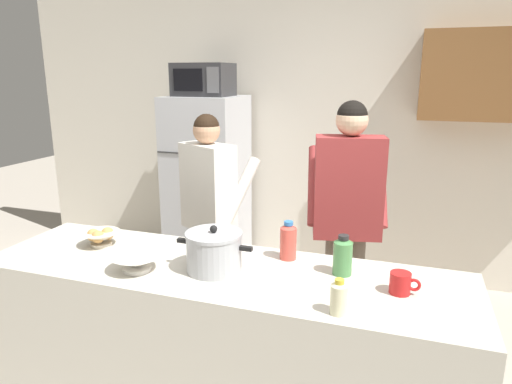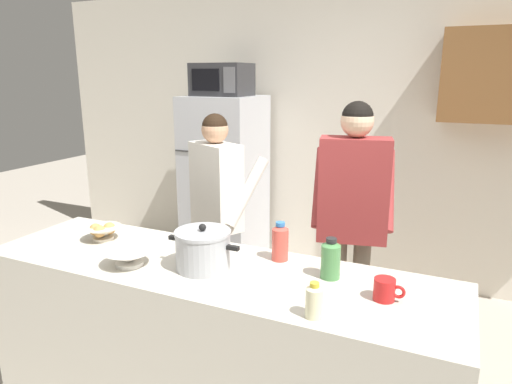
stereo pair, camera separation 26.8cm
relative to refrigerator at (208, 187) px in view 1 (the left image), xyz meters
name	(u,v)px [view 1 (the left image)]	position (x,y,z in m)	size (l,w,h in m)	color
back_wall_unit	(343,126)	(1.16, 0.42, 0.56)	(6.00, 0.48, 2.60)	silver
kitchen_island	(222,351)	(0.91, -1.85, -0.37)	(2.41, 0.68, 0.92)	beige
refrigerator	(208,187)	(0.00, 0.00, 0.00)	(0.64, 0.68, 1.65)	#B7BABF
microwave	(204,80)	(0.00, -0.02, 0.97)	(0.48, 0.37, 0.28)	#2D2D30
person_near_pot	(209,200)	(0.44, -0.92, 0.15)	(0.59, 0.56, 1.58)	#33384C
person_by_sink	(348,200)	(1.40, -0.90, 0.23)	(0.58, 0.50, 1.69)	#726656
cooking_pot	(214,251)	(0.90, -1.88, 0.19)	(0.38, 0.27, 0.23)	#ADAFB5
coffee_mug	(401,283)	(1.76, -1.84, 0.14)	(0.13, 0.09, 0.10)	red
bread_bowl	(101,237)	(0.18, -1.78, 0.15)	(0.21, 0.21, 0.10)	beige
empty_bowl	(137,262)	(0.55, -2.01, 0.14)	(0.25, 0.25, 0.08)	white
bottle_near_edge	(288,241)	(1.20, -1.63, 0.19)	(0.08, 0.08, 0.20)	#D84C3F
bottle_mid_counter	(343,255)	(1.49, -1.73, 0.19)	(0.09, 0.09, 0.19)	#4C8C4C
bottle_far_corner	(339,297)	(1.53, -2.10, 0.17)	(0.07, 0.07, 0.15)	beige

